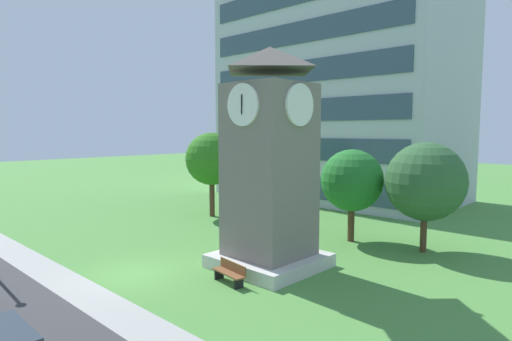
% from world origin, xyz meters
% --- Properties ---
extents(ground_plane, '(160.00, 160.00, 0.00)m').
position_xyz_m(ground_plane, '(0.00, 0.00, 0.00)').
color(ground_plane, '#4C893D').
extents(kerb_strip, '(120.00, 1.60, 0.01)m').
position_xyz_m(kerb_strip, '(0.00, -2.46, 0.00)').
color(kerb_strip, '#9E9E99').
rests_on(kerb_strip, ground).
extents(office_building, '(21.24, 12.23, 25.60)m').
position_xyz_m(office_building, '(-5.80, 25.24, 12.80)').
color(office_building, '#B7BCC6').
rests_on(office_building, ground).
extents(clock_tower, '(4.44, 4.44, 10.05)m').
position_xyz_m(clock_tower, '(3.62, 4.96, 4.48)').
color(clock_tower, slate).
rests_on(clock_tower, ground).
extents(park_bench, '(1.85, 0.75, 0.88)m').
position_xyz_m(park_bench, '(3.88, 2.21, 0.46)').
color(park_bench, brown).
rests_on(park_bench, ground).
extents(tree_by_building, '(3.53, 3.53, 5.28)m').
position_xyz_m(tree_by_building, '(3.92, 11.65, 3.50)').
color(tree_by_building, '#513823').
rests_on(tree_by_building, ground).
extents(tree_streetside, '(4.06, 4.06, 5.74)m').
position_xyz_m(tree_streetside, '(7.82, 12.33, 3.70)').
color(tree_streetside, '#513823').
rests_on(tree_streetside, ground).
extents(tree_near_tower, '(3.85, 3.85, 6.19)m').
position_xyz_m(tree_near_tower, '(-7.32, 10.84, 4.24)').
color(tree_near_tower, '#513823').
rests_on(tree_near_tower, ground).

